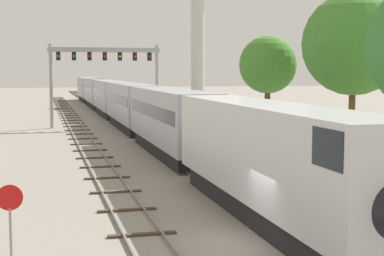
{
  "coord_description": "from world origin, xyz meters",
  "views": [
    {
      "loc": [
        -7.04,
        -19.26,
        6.17
      ],
      "look_at": [
        1.0,
        12.0,
        3.0
      ],
      "focal_mm": 54.93,
      "sensor_mm": 36.0,
      "label": 1
    }
  ],
  "objects_px": {
    "stop_sign": "(10,219)",
    "passenger_train": "(118,100)",
    "trackside_tree_left": "(354,44)",
    "trackside_tree_right": "(268,65)",
    "signal_gantry": "(105,66)"
  },
  "relations": [
    {
      "from": "stop_sign",
      "to": "trackside_tree_left",
      "type": "xyz_separation_m",
      "value": [
        26.43,
        27.16,
        6.51
      ]
    },
    {
      "from": "passenger_train",
      "to": "stop_sign",
      "type": "distance_m",
      "value": 54.52
    },
    {
      "from": "passenger_train",
      "to": "trackside_tree_left",
      "type": "bearing_deg",
      "value": -58.13
    },
    {
      "from": "stop_sign",
      "to": "passenger_train",
      "type": "bearing_deg",
      "value": 79.43
    },
    {
      "from": "trackside_tree_right",
      "to": "signal_gantry",
      "type": "bearing_deg",
      "value": 141.51
    },
    {
      "from": "stop_sign",
      "to": "trackside_tree_right",
      "type": "bearing_deg",
      "value": 58.09
    },
    {
      "from": "stop_sign",
      "to": "trackside_tree_right",
      "type": "height_order",
      "value": "trackside_tree_right"
    },
    {
      "from": "signal_gantry",
      "to": "trackside_tree_right",
      "type": "height_order",
      "value": "trackside_tree_right"
    },
    {
      "from": "stop_sign",
      "to": "trackside_tree_left",
      "type": "relative_size",
      "value": 0.23
    },
    {
      "from": "signal_gantry",
      "to": "trackside_tree_left",
      "type": "distance_m",
      "value": 27.27
    },
    {
      "from": "passenger_train",
      "to": "signal_gantry",
      "type": "height_order",
      "value": "signal_gantry"
    },
    {
      "from": "stop_sign",
      "to": "trackside_tree_left",
      "type": "distance_m",
      "value": 38.45
    },
    {
      "from": "signal_gantry",
      "to": "trackside_tree_right",
      "type": "xyz_separation_m",
      "value": [
        14.36,
        -11.42,
        0.06
      ]
    },
    {
      "from": "signal_gantry",
      "to": "trackside_tree_left",
      "type": "xyz_separation_m",
      "value": [
        18.68,
        -19.78,
        1.75
      ]
    },
    {
      "from": "passenger_train",
      "to": "trackside_tree_left",
      "type": "xyz_separation_m",
      "value": [
        16.43,
        -26.43,
        5.77
      ]
    }
  ]
}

